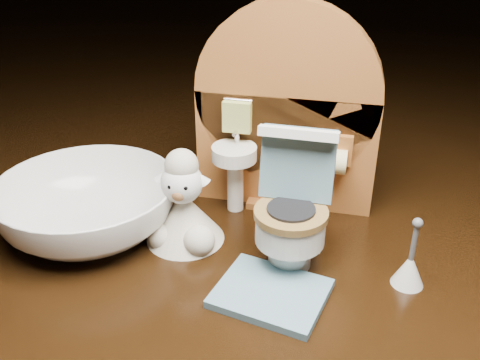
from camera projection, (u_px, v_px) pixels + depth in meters
The scene contains 6 objects.
backdrop_panel at pixel (285, 122), 0.38m from camera, with size 0.13×0.05×0.15m.
toy_toilet at pixel (294, 214), 0.33m from camera, with size 0.05×0.06×0.09m.
bath_mat at pixel (271, 293), 0.31m from camera, with size 0.06×0.05×0.00m, color slate.
toilet_brush at pixel (409, 267), 0.32m from camera, with size 0.02×0.02×0.05m.
plush_lamb at pixel (184, 210), 0.35m from camera, with size 0.05×0.05×0.07m.
ceramic_bowl at pixel (88, 207), 0.37m from camera, with size 0.12×0.12×0.04m, color white.
Camera 1 is at (0.05, -0.29, 0.21)m, focal length 40.00 mm.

